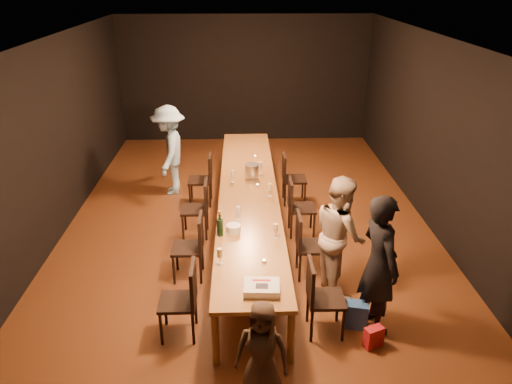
{
  "coord_description": "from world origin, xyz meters",
  "views": [
    {
      "loc": [
        -0.1,
        -7.1,
        3.9
      ],
      "look_at": [
        0.1,
        -0.58,
        1.0
      ],
      "focal_mm": 35.0,
      "sensor_mm": 36.0,
      "label": 1
    }
  ],
  "objects_px": {
    "woman_tan": "(340,234)",
    "table": "(248,194)",
    "chair_right_0": "(326,298)",
    "chair_right_1": "(312,245)",
    "birthday_cake": "(262,288)",
    "man_blue": "(170,150)",
    "plate_stack": "(234,229)",
    "chair_left_3": "(200,180)",
    "chair_left_1": "(187,247)",
    "chair_right_3": "(294,178)",
    "chair_left_2": "(195,209)",
    "chair_left_0": "(178,301)",
    "ice_bucket": "(252,171)",
    "woman_birthday": "(379,264)",
    "champagne_bottle": "(220,223)",
    "chair_right_2": "(302,207)",
    "child": "(262,351)"
  },
  "relations": [
    {
      "from": "woman_tan",
      "to": "table",
      "type": "bearing_deg",
      "value": 26.99
    },
    {
      "from": "table",
      "to": "chair_right_0",
      "type": "bearing_deg",
      "value": -70.5
    },
    {
      "from": "chair_right_1",
      "to": "birthday_cake",
      "type": "distance_m",
      "value": 1.66
    },
    {
      "from": "birthday_cake",
      "to": "man_blue",
      "type": "bearing_deg",
      "value": 112.46
    },
    {
      "from": "birthday_cake",
      "to": "plate_stack",
      "type": "relative_size",
      "value": 2.1
    },
    {
      "from": "chair_left_3",
      "to": "woman_tan",
      "type": "xyz_separation_m",
      "value": [
        2.0,
        -2.71,
        0.33
      ]
    },
    {
      "from": "table",
      "to": "chair_left_1",
      "type": "relative_size",
      "value": 6.45
    },
    {
      "from": "man_blue",
      "to": "plate_stack",
      "type": "bearing_deg",
      "value": 23.0
    },
    {
      "from": "chair_right_3",
      "to": "chair_left_2",
      "type": "distance_m",
      "value": 2.08
    },
    {
      "from": "chair_left_0",
      "to": "birthday_cake",
      "type": "relative_size",
      "value": 2.34
    },
    {
      "from": "woman_tan",
      "to": "ice_bucket",
      "type": "distance_m",
      "value": 2.33
    },
    {
      "from": "chair_right_0",
      "to": "woman_tan",
      "type": "relative_size",
      "value": 0.58
    },
    {
      "from": "birthday_cake",
      "to": "table",
      "type": "bearing_deg",
      "value": 95.24
    },
    {
      "from": "chair_left_1",
      "to": "woman_tan",
      "type": "relative_size",
      "value": 0.58
    },
    {
      "from": "table",
      "to": "woman_birthday",
      "type": "bearing_deg",
      "value": -57.98
    },
    {
      "from": "table",
      "to": "chair_right_3",
      "type": "distance_m",
      "value": 1.49
    },
    {
      "from": "chair_left_0",
      "to": "chair_left_1",
      "type": "relative_size",
      "value": 1.0
    },
    {
      "from": "champagne_bottle",
      "to": "ice_bucket",
      "type": "height_order",
      "value": "champagne_bottle"
    },
    {
      "from": "table",
      "to": "chair_left_3",
      "type": "height_order",
      "value": "chair_left_3"
    },
    {
      "from": "chair_right_2",
      "to": "chair_left_2",
      "type": "relative_size",
      "value": 1.0
    },
    {
      "from": "chair_right_1",
      "to": "man_blue",
      "type": "relative_size",
      "value": 0.55
    },
    {
      "from": "woman_birthday",
      "to": "birthday_cake",
      "type": "distance_m",
      "value": 1.39
    },
    {
      "from": "chair_right_0",
      "to": "chair_left_1",
      "type": "relative_size",
      "value": 1.0
    },
    {
      "from": "chair_left_2",
      "to": "woman_birthday",
      "type": "height_order",
      "value": "woman_birthday"
    },
    {
      "from": "woman_tan",
      "to": "birthday_cake",
      "type": "distance_m",
      "value": 1.55
    },
    {
      "from": "chair_right_1",
      "to": "ice_bucket",
      "type": "relative_size",
      "value": 3.81
    },
    {
      "from": "man_blue",
      "to": "child",
      "type": "xyz_separation_m",
      "value": [
        1.51,
        -5.06,
        -0.3
      ]
    },
    {
      "from": "chair_right_1",
      "to": "champagne_bottle",
      "type": "relative_size",
      "value": 2.64
    },
    {
      "from": "chair_right_1",
      "to": "plate_stack",
      "type": "distance_m",
      "value": 1.13
    },
    {
      "from": "chair_right_3",
      "to": "ice_bucket",
      "type": "height_order",
      "value": "ice_bucket"
    },
    {
      "from": "woman_birthday",
      "to": "chair_right_3",
      "type": "bearing_deg",
      "value": -7.65
    },
    {
      "from": "chair_right_1",
      "to": "chair_left_3",
      "type": "distance_m",
      "value": 2.94
    },
    {
      "from": "chair_left_3",
      "to": "woman_birthday",
      "type": "relative_size",
      "value": 0.54
    },
    {
      "from": "chair_right_0",
      "to": "plate_stack",
      "type": "distance_m",
      "value": 1.56
    },
    {
      "from": "chair_right_0",
      "to": "chair_left_2",
      "type": "xyz_separation_m",
      "value": [
        -1.7,
        2.4,
        0.0
      ]
    },
    {
      "from": "chair_right_1",
      "to": "woman_birthday",
      "type": "distance_m",
      "value": 1.32
    },
    {
      "from": "man_blue",
      "to": "champagne_bottle",
      "type": "relative_size",
      "value": 4.78
    },
    {
      "from": "chair_left_3",
      "to": "plate_stack",
      "type": "xyz_separation_m",
      "value": [
        0.63,
        -2.51,
        0.34
      ]
    },
    {
      "from": "chair_right_0",
      "to": "woman_tan",
      "type": "distance_m",
      "value": 1.0
    },
    {
      "from": "chair_right_2",
      "to": "plate_stack",
      "type": "xyz_separation_m",
      "value": [
        -1.07,
        -1.31,
        0.34
      ]
    },
    {
      "from": "woman_tan",
      "to": "child",
      "type": "xyz_separation_m",
      "value": [
        -1.08,
        -1.82,
        -0.26
      ]
    },
    {
      "from": "woman_birthday",
      "to": "ice_bucket",
      "type": "xyz_separation_m",
      "value": [
        -1.38,
        2.87,
        0.02
      ]
    },
    {
      "from": "chair_right_1",
      "to": "chair_right_2",
      "type": "height_order",
      "value": "same"
    },
    {
      "from": "man_blue",
      "to": "champagne_bottle",
      "type": "distance_m",
      "value": 3.29
    },
    {
      "from": "chair_left_3",
      "to": "chair_left_1",
      "type": "bearing_deg",
      "value": -180.0
    },
    {
      "from": "table",
      "to": "champagne_bottle",
      "type": "distance_m",
      "value": 1.46
    },
    {
      "from": "woman_tan",
      "to": "chair_left_1",
      "type": "bearing_deg",
      "value": 70.89
    },
    {
      "from": "chair_right_0",
      "to": "birthday_cake",
      "type": "height_order",
      "value": "chair_right_0"
    },
    {
      "from": "man_blue",
      "to": "plate_stack",
      "type": "relative_size",
      "value": 8.9
    },
    {
      "from": "chair_left_1",
      "to": "man_blue",
      "type": "xyz_separation_m",
      "value": [
        -0.59,
        2.93,
        0.38
      ]
    }
  ]
}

